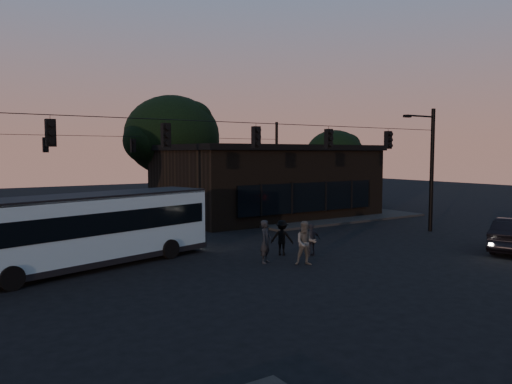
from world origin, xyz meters
TOP-DOWN VIEW (x-y plane):
  - ground at (0.00, 0.00)m, footprint 120.00×120.00m
  - sidewalk_far_right at (12.00, 14.00)m, footprint 14.00×10.00m
  - building at (9.00, 15.97)m, footprint 15.40×10.41m
  - tree_behind at (4.00, 22.00)m, footprint 7.60×7.60m
  - tree_right at (18.00, 18.00)m, footprint 5.20×5.20m
  - signal_rig_near at (0.00, 4.00)m, footprint 26.24×0.30m
  - signal_rig_far at (0.00, 20.00)m, footprint 26.24×0.30m
  - bus at (-7.13, 5.94)m, footprint 11.25×5.25m
  - pedestrian_a at (-0.54, 2.43)m, footprint 0.83×0.77m
  - pedestrian_b at (0.64, 1.13)m, footprint 1.17×1.10m
  - pedestrian_c at (2.08, 2.42)m, footprint 0.96×0.55m
  - pedestrian_d at (1.07, 3.38)m, footprint 1.19×1.19m

SIDE VIEW (x-z plane):
  - ground at x=0.00m, z-range 0.00..0.00m
  - sidewalk_far_right at x=12.00m, z-range 0.00..0.15m
  - pedestrian_c at x=2.08m, z-range 0.00..1.54m
  - pedestrian_d at x=1.07m, z-range 0.00..1.66m
  - pedestrian_a at x=-0.54m, z-range 0.00..1.89m
  - pedestrian_b at x=0.64m, z-range 0.00..1.91m
  - bus at x=-7.13m, z-range 0.19..3.28m
  - building at x=9.00m, z-range 0.01..5.41m
  - signal_rig_far at x=0.00m, z-range 0.45..7.95m
  - signal_rig_near at x=0.00m, z-range 0.70..8.20m
  - tree_right at x=18.00m, z-range 1.20..8.06m
  - tree_behind at x=4.00m, z-range 1.48..10.91m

